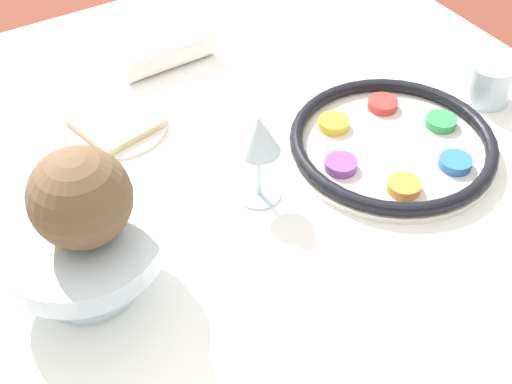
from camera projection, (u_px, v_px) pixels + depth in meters
The scene contains 10 objects.
dining_table at pixel (226, 317), 1.32m from camera, with size 1.22×1.07×0.76m.
seder_plate at pixel (392, 143), 1.07m from camera, with size 0.31×0.31×0.03m.
wine_glass at pixel (259, 140), 0.94m from camera, with size 0.06×0.06×0.14m.
fruit_stand at pixel (81, 248), 0.84m from camera, with size 0.20×0.20×0.10m.
orange_fruit at pixel (74, 204), 0.80m from camera, with size 0.09×0.09×0.09m.
coconut at pixel (80, 198), 0.78m from camera, with size 0.12×0.12×0.12m.
bread_plate at pixel (116, 124), 1.12m from camera, with size 0.16×0.16×0.02m.
napkin_roll at pixel (168, 54), 1.23m from camera, with size 0.17×0.06×0.05m.
cup_near at pixel (490, 83), 1.15m from camera, with size 0.07×0.07×0.07m.
spoon at pixel (164, 51), 1.28m from camera, with size 0.14×0.07×0.01m.
Camera 1 is at (0.37, 0.71, 1.46)m, focal length 50.00 mm.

